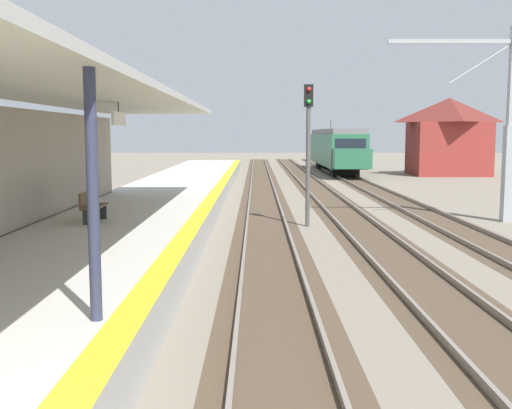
# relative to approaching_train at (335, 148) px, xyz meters

# --- Properties ---
(station_platform) EXTENTS (5.00, 80.00, 0.91)m
(station_platform) POSITION_rel_approaching_train_xyz_m (-11.20, -35.65, -1.73)
(station_platform) COLOR #B7B5AD
(station_platform) RESTS_ON ground
(station_building_with_canopy) EXTENTS (4.85, 24.00, 4.43)m
(station_building_with_canopy) POSITION_rel_approaching_train_xyz_m (-13.00, -40.57, 0.48)
(station_building_with_canopy) COLOR #4C4C4C
(station_building_with_canopy) RESTS_ON ground
(track_pair_nearest_platform) EXTENTS (2.34, 120.00, 0.16)m
(track_pair_nearest_platform) POSITION_rel_approaching_train_xyz_m (-6.80, -31.65, -2.13)
(track_pair_nearest_platform) COLOR #4C3D2D
(track_pair_nearest_platform) RESTS_ON ground
(track_pair_middle) EXTENTS (2.34, 120.00, 0.16)m
(track_pair_middle) POSITION_rel_approaching_train_xyz_m (-3.40, -31.65, -2.13)
(track_pair_middle) COLOR #4C3D2D
(track_pair_middle) RESTS_ON ground
(track_pair_far_side) EXTENTS (2.34, 120.00, 0.16)m
(track_pair_far_side) POSITION_rel_approaching_train_xyz_m (-0.00, -31.65, -2.13)
(track_pair_far_side) COLOR #4C3D2D
(track_pair_far_side) RESTS_ON ground
(approaching_train) EXTENTS (2.93, 19.60, 4.76)m
(approaching_train) POSITION_rel_approaching_train_xyz_m (0.00, 0.00, 0.00)
(approaching_train) COLOR #286647
(approaching_train) RESTS_ON ground
(rail_signal_post) EXTENTS (0.32, 0.34, 5.20)m
(rail_signal_post) POSITION_rel_approaching_train_xyz_m (-5.28, -32.74, 1.02)
(rail_signal_post) COLOR #4C4C4C
(rail_signal_post) RESTS_ON ground
(catenary_pylon_far_side) EXTENTS (5.00, 0.40, 7.50)m
(catenary_pylon_far_side) POSITION_rel_approaching_train_xyz_m (2.31, -31.52, 1.43)
(catenary_pylon_far_side) COLOR #9EA3A8
(catenary_pylon_far_side) RESTS_ON ground
(platform_bench) EXTENTS (0.45, 1.60, 0.88)m
(platform_bench) POSITION_rel_approaching_train_xyz_m (-11.90, -37.77, -0.80)
(platform_bench) COLOR brown
(platform_bench) RESTS_ON station_platform
(distant_trackside_house) EXTENTS (6.60, 5.28, 6.40)m
(distant_trackside_house) POSITION_rel_approaching_train_xyz_m (8.82, -4.10, 1.16)
(distant_trackside_house) COLOR maroon
(distant_trackside_house) RESTS_ON ground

